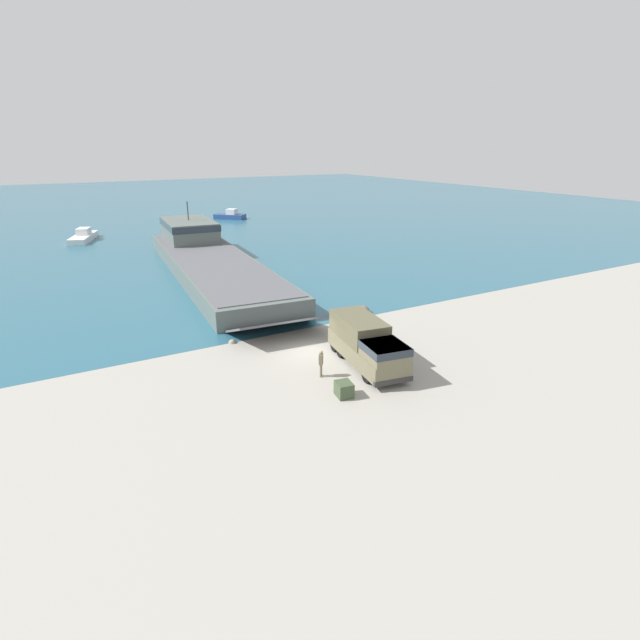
{
  "coord_description": "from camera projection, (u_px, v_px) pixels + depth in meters",
  "views": [
    {
      "loc": [
        -15.47,
        -28.95,
        13.95
      ],
      "look_at": [
        1.77,
        1.2,
        1.62
      ],
      "focal_mm": 28.0,
      "sensor_mm": 36.0,
      "label": 1
    }
  ],
  "objects": [
    {
      "name": "moored_boat_a",
      "position": [
        230.0,
        216.0,
        97.31
      ],
      "size": [
        6.01,
        5.92,
        1.93
      ],
      "rotation": [
        0.0,
        0.0,
        0.8
      ],
      "color": "navy",
      "rests_on": "ground_plane"
    },
    {
      "name": "moored_boat_b",
      "position": [
        83.0,
        236.0,
        75.72
      ],
      "size": [
        5.2,
        9.04,
        1.8
      ],
      "rotation": [
        0.0,
        0.0,
        2.8
      ],
      "color": "white",
      "rests_on": "ground_plane"
    },
    {
      "name": "ground_plane",
      "position": [
        307.0,
        350.0,
        35.58
      ],
      "size": [
        240.0,
        240.0,
        0.0
      ],
      "primitive_type": "plane",
      "color": "#9E998E"
    },
    {
      "name": "water_surface",
      "position": [
        109.0,
        209.0,
        112.49
      ],
      "size": [
        240.0,
        180.0,
        0.01
      ],
      "primitive_type": "cube",
      "color": "#285B70",
      "rests_on": "ground_plane"
    },
    {
      "name": "soldier_on_ramp",
      "position": [
        321.0,
        361.0,
        31.27
      ],
      "size": [
        0.45,
        0.5,
        1.78
      ],
      "rotation": [
        0.0,
        0.0,
        5.65
      ],
      "color": "#6B664C",
      "rests_on": "ground_plane"
    },
    {
      "name": "cargo_crate",
      "position": [
        344.0,
        389.0,
        29.0
      ],
      "size": [
        1.05,
        1.2,
        0.88
      ],
      "primitive_type": "cube",
      "rotation": [
        0.0,
        0.0,
        -0.17
      ],
      "color": "#3D4C33",
      "rests_on": "ground_plane"
    },
    {
      "name": "mooring_bollard",
      "position": [
        366.0,
        319.0,
        40.65
      ],
      "size": [
        0.33,
        0.33,
        0.75
      ],
      "color": "#333338",
      "rests_on": "ground_plane"
    },
    {
      "name": "shoreline_rock_a",
      "position": [
        232.0,
        343.0,
        36.91
      ],
      "size": [
        0.56,
        0.56,
        0.56
      ],
      "primitive_type": "sphere",
      "color": "gray",
      "rests_on": "ground_plane"
    },
    {
      "name": "landing_craft",
      "position": [
        207.0,
        256.0,
        58.33
      ],
      "size": [
        11.58,
        42.04,
        6.83
      ],
      "rotation": [
        0.0,
        0.0,
        -0.09
      ],
      "color": "#56605B",
      "rests_on": "ground_plane"
    },
    {
      "name": "shoreline_rock_b",
      "position": [
        363.0,
        313.0,
        43.55
      ],
      "size": [
        1.26,
        1.26,
        1.26
      ],
      "primitive_type": "sphere",
      "color": "#66605B",
      "rests_on": "ground_plane"
    },
    {
      "name": "military_truck",
      "position": [
        367.0,
        343.0,
        32.8
      ],
      "size": [
        3.72,
        7.94,
        2.93
      ],
      "rotation": [
        0.0,
        0.0,
        -1.73
      ],
      "color": "#6B664C",
      "rests_on": "ground_plane"
    }
  ]
}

